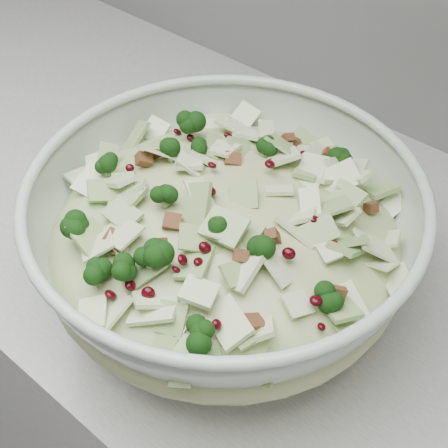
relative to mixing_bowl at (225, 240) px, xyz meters
name	(u,v)px	position (x,y,z in m)	size (l,w,h in m)	color
counter	(267,425)	(0.01, 0.10, -0.53)	(3.60, 0.60, 0.90)	silver
mixing_bowl	(225,240)	(0.00, 0.00, 0.00)	(0.38, 0.38, 0.15)	#B2C4B2
salad	(225,223)	(0.00, 0.00, 0.02)	(0.38, 0.38, 0.15)	#B0BA7F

